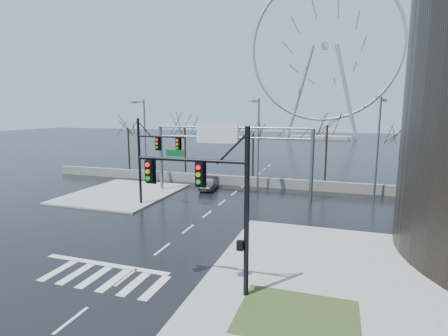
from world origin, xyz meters
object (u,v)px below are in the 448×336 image
at_px(signal_mast_far, 150,154).
at_px(signal_mast_near, 218,195).
at_px(sign_gantry, 228,146).
at_px(ferris_wheel, 324,52).
at_px(car, 209,183).

bearing_deg(signal_mast_far, signal_mast_near, -49.74).
xyz_separation_m(signal_mast_far, sign_gantry, (5.49, 6.00, 0.35)).
relative_size(signal_mast_near, ferris_wheel, 0.16).
bearing_deg(signal_mast_near, car, 111.58).
xyz_separation_m(signal_mast_near, ferris_wheel, (-0.14, 99.04, 21.26)).
distance_m(signal_mast_far, car, 9.43).
height_order(signal_mast_near, sign_gantry, signal_mast_near).
bearing_deg(ferris_wheel, car, -95.99).
relative_size(ferris_wheel, car, 11.87).
xyz_separation_m(signal_mast_near, car, (-8.32, 21.04, -4.17)).
distance_m(signal_mast_near, sign_gantry, 19.79).
height_order(signal_mast_far, car, signal_mast_far).
relative_size(sign_gantry, ferris_wheel, 0.32).
height_order(signal_mast_far, sign_gantry, signal_mast_far).
bearing_deg(car, signal_mast_near, -76.79).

